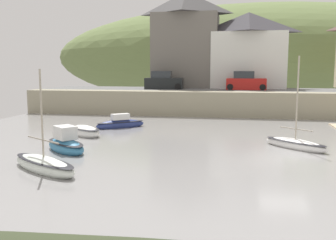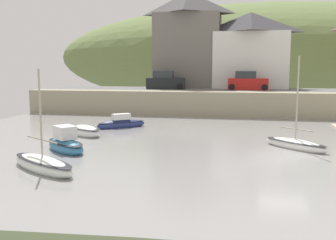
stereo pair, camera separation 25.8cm
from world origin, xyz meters
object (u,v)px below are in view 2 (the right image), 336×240
(waterfront_building_left, at_px, (188,39))
(waterfront_building_centre, at_px, (250,50))
(sailboat_far_left, at_px, (85,131))
(sailboat_nearest_shore, at_px, (66,144))
(parked_car_near_slipway, at_px, (165,82))
(sailboat_tall_mast, at_px, (43,164))
(sailboat_blue_trim, at_px, (121,124))
(parked_car_by_wall, at_px, (247,82))
(rowboat_small_beached, at_px, (295,144))

(waterfront_building_left, relative_size, waterfront_building_centre, 1.29)
(sailboat_far_left, xyz_separation_m, sailboat_nearest_shore, (0.92, -4.96, 0.11))
(waterfront_building_left, xyz_separation_m, parked_car_near_slipway, (-1.84, -4.50, -4.83))
(sailboat_tall_mast, distance_m, parked_car_near_slipway, 25.46)
(sailboat_blue_trim, height_order, parked_car_near_slipway, parked_car_near_slipway)
(sailboat_nearest_shore, bearing_deg, sailboat_blue_trim, 127.42)
(sailboat_tall_mast, relative_size, parked_car_by_wall, 1.17)
(rowboat_small_beached, distance_m, parked_car_by_wall, 18.49)
(waterfront_building_centre, distance_m, parked_car_near_slipway, 10.73)
(parked_car_by_wall, bearing_deg, sailboat_far_left, -123.85)
(sailboat_blue_trim, distance_m, rowboat_small_beached, 13.66)
(waterfront_building_left, xyz_separation_m, parked_car_by_wall, (6.96, -4.50, -4.83))
(rowboat_small_beached, bearing_deg, waterfront_building_left, 155.00)
(waterfront_building_centre, distance_m, sailboat_far_left, 24.62)
(sailboat_blue_trim, distance_m, sailboat_nearest_shore, 8.81)
(sailboat_blue_trim, relative_size, parked_car_by_wall, 0.89)
(sailboat_tall_mast, xyz_separation_m, parked_car_by_wall, (9.48, 25.28, 2.92))
(waterfront_building_left, height_order, sailboat_blue_trim, waterfront_building_left)
(parked_car_by_wall, bearing_deg, rowboat_small_beached, -81.09)
(waterfront_building_left, height_order, sailboat_tall_mast, waterfront_building_left)
(sailboat_nearest_shore, bearing_deg, parked_car_by_wall, 104.50)
(rowboat_small_beached, height_order, parked_car_near_slipway, rowboat_small_beached)
(sailboat_far_left, relative_size, rowboat_small_beached, 0.60)
(rowboat_small_beached, xyz_separation_m, parked_car_by_wall, (-2.59, 18.07, 2.94))
(sailboat_tall_mast, distance_m, sailboat_blue_trim, 12.85)
(sailboat_far_left, height_order, parked_car_near_slipway, parked_car_near_slipway)
(sailboat_far_left, bearing_deg, waterfront_building_centre, 98.34)
(sailboat_blue_trim, xyz_separation_m, sailboat_nearest_shore, (-0.46, -8.80, 0.08))
(sailboat_tall_mast, xyz_separation_m, parked_car_near_slipway, (0.68, 25.28, 2.92))
(sailboat_blue_trim, bearing_deg, parked_car_by_wall, 12.49)
(parked_car_near_slipway, bearing_deg, sailboat_far_left, -101.06)
(sailboat_far_left, distance_m, parked_car_by_wall, 19.99)
(parked_car_near_slipway, bearing_deg, waterfront_building_left, 65.18)
(waterfront_building_centre, distance_m, sailboat_blue_trim, 20.76)
(waterfront_building_left, xyz_separation_m, rowboat_small_beached, (9.55, -22.57, -7.77))
(sailboat_tall_mast, bearing_deg, parked_car_by_wall, 100.95)
(sailboat_blue_trim, xyz_separation_m, rowboat_small_beached, (12.44, -5.63, -0.06))
(waterfront_building_centre, relative_size, parked_car_by_wall, 2.08)
(waterfront_building_left, height_order, parked_car_by_wall, waterfront_building_left)
(sailboat_far_left, bearing_deg, sailboat_blue_trim, 107.56)
(waterfront_building_left, distance_m, sailboat_nearest_shore, 27.05)
(sailboat_far_left, xyz_separation_m, rowboat_small_beached, (13.82, -1.79, -0.02))
(waterfront_building_centre, bearing_deg, parked_car_near_slipway, -153.61)
(waterfront_building_centre, bearing_deg, parked_car_by_wall, -93.42)
(waterfront_building_centre, bearing_deg, rowboat_small_beached, -84.13)
(waterfront_building_centre, distance_m, sailboat_nearest_shore, 28.54)
(sailboat_far_left, distance_m, sailboat_tall_mast, 9.17)
(rowboat_small_beached, bearing_deg, waterfront_building_centre, 137.94)
(parked_car_by_wall, bearing_deg, sailboat_tall_mast, -109.80)
(sailboat_tall_mast, xyz_separation_m, rowboat_small_beached, (12.07, 7.21, -0.02))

